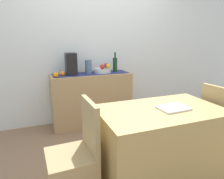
{
  "coord_description": "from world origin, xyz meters",
  "views": [
    {
      "loc": [
        -1.0,
        -2.14,
        1.41
      ],
      "look_at": [
        -0.06,
        0.34,
        0.72
      ],
      "focal_mm": 32.65,
      "sensor_mm": 36.0,
      "label": 1
    }
  ],
  "objects": [
    {
      "name": "apple_front",
      "position": [
        0.08,
        0.96,
        0.96
      ],
      "size": [
        0.07,
        0.07,
        0.07
      ],
      "primitive_type": "sphere",
      "color": "#A72728",
      "rests_on": "fruit_bowl"
    },
    {
      "name": "orange_loose_near_bowl",
      "position": [
        -0.73,
        0.81,
        0.88
      ],
      "size": [
        0.08,
        0.08,
        0.08
      ],
      "primitive_type": "sphere",
      "color": "orange",
      "rests_on": "sideboard_console"
    },
    {
      "name": "orange_loose_mid",
      "position": [
        -0.63,
        0.87,
        0.88
      ],
      "size": [
        0.07,
        0.07,
        0.07
      ],
      "primitive_type": "sphere",
      "color": "orange",
      "rests_on": "sideboard_console"
    },
    {
      "name": "apple_upper",
      "position": [
        -0.03,
        0.84,
        0.96
      ],
      "size": [
        0.08,
        0.08,
        0.08
      ],
      "primitive_type": "sphere",
      "color": "#B22A2B",
      "rests_on": "fruit_bowl"
    },
    {
      "name": "fruit_bowl",
      "position": [
        0.0,
        0.92,
        0.88
      ],
      "size": [
        0.27,
        0.27,
        0.07
      ],
      "primitive_type": "cylinder",
      "color": "silver",
      "rests_on": "table_runner"
    },
    {
      "name": "chair_by_corner",
      "position": [
        0.95,
        -0.6,
        0.27
      ],
      "size": [
        0.44,
        0.44,
        0.9
      ],
      "color": "tan",
      "rests_on": "ground"
    },
    {
      "name": "room_wall_rear",
      "position": [
        0.0,
        1.18,
        1.35
      ],
      "size": [
        6.4,
        0.06,
        2.7
      ],
      "primitive_type": "cube",
      "color": "silver",
      "rests_on": "ground"
    },
    {
      "name": "sideboard_console",
      "position": [
        -0.19,
        0.92,
        0.42
      ],
      "size": [
        1.25,
        0.42,
        0.84
      ],
      "primitive_type": "cube",
      "color": "tan",
      "rests_on": "ground"
    },
    {
      "name": "ground_plane",
      "position": [
        0.0,
        0.0,
        -0.01
      ],
      "size": [
        6.4,
        6.4,
        0.02
      ],
      "primitive_type": "cube",
      "color": "#83644C",
      "rests_on": "ground"
    },
    {
      "name": "chair_near_window",
      "position": [
        -0.77,
        -0.6,
        0.27
      ],
      "size": [
        0.41,
        0.41,
        0.9
      ],
      "color": "tan",
      "rests_on": "ground"
    },
    {
      "name": "ceramic_vase",
      "position": [
        -0.23,
        0.92,
        0.95
      ],
      "size": [
        0.1,
        0.1,
        0.22
      ],
      "primitive_type": "cylinder",
      "color": "slate",
      "rests_on": "sideboard_console"
    },
    {
      "name": "open_book",
      "position": [
        0.2,
        -0.63,
        0.75
      ],
      "size": [
        0.29,
        0.22,
        0.02
      ],
      "primitive_type": "cube",
      "rotation": [
        0.0,
        0.0,
        0.05
      ],
      "color": "white",
      "rests_on": "dining_table"
    },
    {
      "name": "wine_bottle",
      "position": [
        0.22,
        0.92,
        0.97
      ],
      "size": [
        0.07,
        0.07,
        0.32
      ],
      "color": "#14331A",
      "rests_on": "sideboard_console"
    },
    {
      "name": "coffee_maker",
      "position": [
        -0.49,
        0.92,
        1.01
      ],
      "size": [
        0.16,
        0.18,
        0.33
      ],
      "primitive_type": "cube",
      "color": "black",
      "rests_on": "sideboard_console"
    },
    {
      "name": "table_runner",
      "position": [
        -0.19,
        0.92,
        0.85
      ],
      "size": [
        1.17,
        0.32,
        0.01
      ],
      "primitive_type": "cube",
      "color": "navy",
      "rests_on": "sideboard_console"
    },
    {
      "name": "apple_rear",
      "position": [
        0.09,
        0.88,
        0.95
      ],
      "size": [
        0.07,
        0.07,
        0.07
      ],
      "primitive_type": "sphere",
      "color": "gold",
      "rests_on": "fruit_bowl"
    },
    {
      "name": "dining_table",
      "position": [
        0.09,
        -0.6,
        0.37
      ],
      "size": [
        1.19,
        0.72,
        0.74
      ],
      "primitive_type": "cube",
      "color": "tan",
      "rests_on": "ground"
    }
  ]
}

